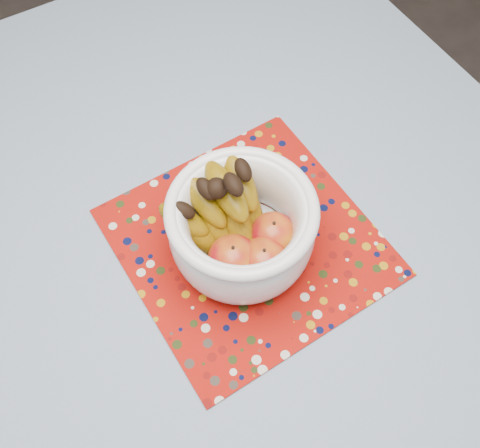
# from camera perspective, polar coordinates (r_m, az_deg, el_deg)

# --- Properties ---
(table) EXTENTS (1.20, 1.20, 0.75)m
(table) POSITION_cam_1_polar(r_m,az_deg,el_deg) (1.00, -5.63, -4.06)
(table) COLOR brown
(table) RESTS_ON ground
(tablecloth) EXTENTS (1.32, 1.32, 0.01)m
(tablecloth) POSITION_cam_1_polar(r_m,az_deg,el_deg) (0.92, -6.06, -1.84)
(tablecloth) COLOR slate
(tablecloth) RESTS_ON table
(placemat) EXTENTS (0.40, 0.40, 0.00)m
(placemat) POSITION_cam_1_polar(r_m,az_deg,el_deg) (0.91, 0.80, -1.83)
(placemat) COLOR #9B0F08
(placemat) RESTS_ON tablecloth
(fruit_bowl) EXTENTS (0.25, 0.22, 0.18)m
(fruit_bowl) POSITION_cam_1_polar(r_m,az_deg,el_deg) (0.84, -0.49, -0.06)
(fruit_bowl) COLOR white
(fruit_bowl) RESTS_ON placemat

